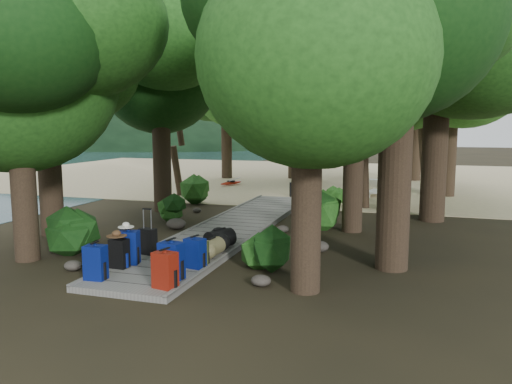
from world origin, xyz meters
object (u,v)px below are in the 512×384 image
(backpack_left_a, at_px, (95,261))
(duffel_right_black, at_px, (220,239))
(backpack_left_b, at_px, (119,252))
(suitcase_on_boardwalk, at_px, (148,241))
(backpack_left_c, at_px, (129,246))
(backpack_right_c, at_px, (195,251))
(duffel_right_khaki, at_px, (212,248))
(lone_suitcase_on_sand, at_px, (294,190))
(backpack_right_b, at_px, (171,259))
(sun_lounger, at_px, (377,188))
(backpack_right_d, at_px, (201,252))
(backpack_right_a, at_px, (165,268))
(kayak, at_px, (231,182))

(backpack_left_a, xyz_separation_m, duffel_right_black, (1.33, 2.95, -0.15))
(backpack_left_b, xyz_separation_m, suitcase_on_boardwalk, (0.03, 1.11, -0.03))
(backpack_left_c, bearing_deg, backpack_left_a, -103.81)
(backpack_right_c, relative_size, duffel_right_khaki, 1.16)
(suitcase_on_boardwalk, relative_size, lone_suitcase_on_sand, 1.00)
(backpack_right_b, height_order, sun_lounger, backpack_right_b)
(backpack_right_d, bearing_deg, backpack_right_b, -112.63)
(backpack_left_b, xyz_separation_m, backpack_right_b, (1.36, -0.37, 0.06))
(duffel_right_black, bearing_deg, backpack_left_a, -88.29)
(duffel_right_khaki, xyz_separation_m, suitcase_on_boardwalk, (-1.43, -0.28, 0.10))
(sun_lounger, bearing_deg, backpack_left_c, -97.34)
(duffel_right_black, relative_size, lone_suitcase_on_sand, 1.17)
(duffel_right_khaki, bearing_deg, backpack_left_b, -130.57)
(backpack_right_a, bearing_deg, duffel_right_black, 105.30)
(duffel_right_khaki, xyz_separation_m, sun_lounger, (2.79, 11.42, 0.03))
(suitcase_on_boardwalk, bearing_deg, kayak, 113.03)
(suitcase_on_boardwalk, xyz_separation_m, lone_suitcase_on_sand, (0.93, 10.46, -0.10))
(backpack_left_a, relative_size, suitcase_on_boardwalk, 1.23)
(backpack_right_d, height_order, duffel_right_black, backpack_right_d)
(duffel_right_black, xyz_separation_m, sun_lounger, (2.90, 10.67, 0.01))
(backpack_left_c, relative_size, suitcase_on_boardwalk, 1.31)
(backpack_left_b, xyz_separation_m, sun_lounger, (4.24, 12.80, -0.10))
(suitcase_on_boardwalk, bearing_deg, backpack_left_c, -79.24)
(backpack_right_d, xyz_separation_m, sun_lounger, (2.79, 12.01, -0.02))
(lone_suitcase_on_sand, xyz_separation_m, sun_lounger, (3.28, 1.24, 0.03))
(backpack_right_c, distance_m, sun_lounger, 12.65)
(backpack_right_c, relative_size, sun_lounger, 0.33)
(backpack_left_b, xyz_separation_m, duffel_right_black, (1.34, 2.14, -0.11))
(backpack_left_a, relative_size, backpack_right_b, 0.93)
(duffel_right_black, xyz_separation_m, kayak, (-4.24, 12.32, -0.17))
(backpack_right_d, bearing_deg, backpack_right_c, -106.09)
(suitcase_on_boardwalk, height_order, kayak, suitcase_on_boardwalk)
(backpack_left_b, xyz_separation_m, backpack_right_d, (1.45, 0.80, -0.08))
(sun_lounger, bearing_deg, backpack_right_d, -91.78)
(backpack_left_a, xyz_separation_m, backpack_left_b, (-0.01, 0.81, -0.03))
(duffel_right_khaki, bearing_deg, backpack_left_c, -137.27)
(kayak, height_order, sun_lounger, sun_lounger)
(backpack_left_b, relative_size, lone_suitcase_on_sand, 1.11)
(backpack_right_c, bearing_deg, backpack_right_d, 104.11)
(backpack_right_a, xyz_separation_m, backpack_right_c, (-0.02, 1.33, -0.03))
(backpack_right_a, height_order, backpack_right_c, backpack_right_a)
(backpack_left_a, distance_m, backpack_right_d, 2.16)
(duffel_right_black, height_order, kayak, duffel_right_black)
(backpack_left_b, bearing_deg, backpack_right_b, -12.11)
(backpack_left_c, relative_size, kayak, 0.26)
(backpack_left_b, bearing_deg, backpack_left_c, 87.87)
(backpack_right_a, height_order, duffel_right_khaki, backpack_right_a)
(backpack_right_d, bearing_deg, backpack_left_c, -179.34)
(backpack_left_c, distance_m, lone_suitcase_on_sand, 11.29)
(duffel_right_black, bearing_deg, kayak, 134.97)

